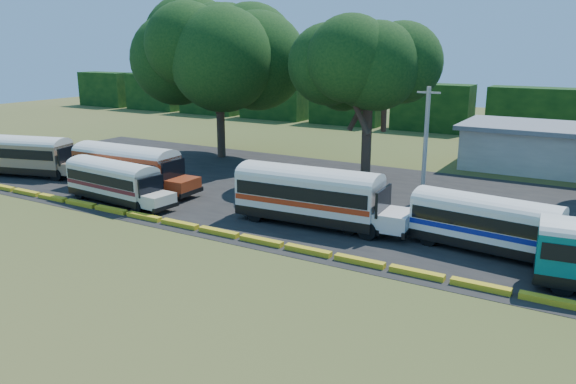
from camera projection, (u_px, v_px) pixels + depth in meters
The scene contains 14 objects.
ground at pixel (188, 235), 33.00m from camera, with size 160.00×160.00×0.00m, color #374B19.
asphalt_strip at pixel (302, 192), 42.49m from camera, with size 64.00×24.00×0.02m, color black.
curb at pixel (199, 228), 33.79m from camera, with size 53.70×0.45×0.30m.
terminal_building at pixel (575, 150), 48.57m from camera, with size 19.00×9.00×4.00m.
treeline_backdrop at pixel (432, 107), 72.17m from camera, with size 130.00×4.00×6.00m.
bus_beige at pixel (24, 153), 47.49m from camera, with size 10.68×5.23×3.41m.
bus_red at pixel (128, 165), 42.64m from camera, with size 10.74×3.01×3.50m.
bus_cream_west at pixel (114, 179), 39.40m from camera, with size 9.30×2.96×3.01m.
bus_cream_east at pixel (309, 192), 35.53m from camera, with size 10.11×3.50×3.26m.
bus_white_red at pixel (312, 193), 34.46m from camera, with size 11.19×3.37×3.63m.
bus_white_blue at pixel (489, 221), 29.91m from camera, with size 9.59×3.29×3.09m.
tree_west at pixel (219, 52), 53.37m from camera, with size 12.25×12.25×14.72m.
tree_center at pixel (369, 69), 43.97m from camera, with size 8.90×8.90×12.32m.
utility_pole at pixel (425, 144), 38.80m from camera, with size 1.60×0.30×8.13m.
Camera 1 is at (20.99, -23.89, 10.87)m, focal length 35.00 mm.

